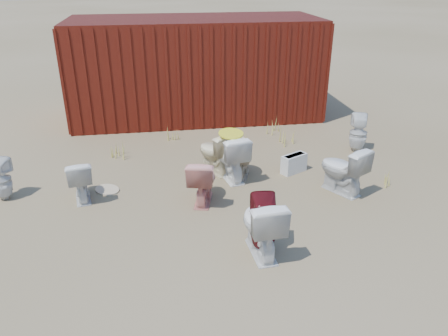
{
  "coord_description": "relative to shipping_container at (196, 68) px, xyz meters",
  "views": [
    {
      "loc": [
        -0.98,
        -5.72,
        3.52
      ],
      "look_at": [
        0.0,
        0.6,
        0.55
      ],
      "focal_mm": 35.0,
      "sensor_mm": 36.0,
      "label": 1
    }
  ],
  "objects": [
    {
      "name": "ground",
      "position": [
        0.0,
        -5.2,
        -1.2
      ],
      "size": [
        100.0,
        100.0,
        0.0
      ],
      "primitive_type": "plane",
      "color": "brown",
      "rests_on": "ground"
    },
    {
      "name": "shipping_container",
      "position": [
        0.0,
        0.0,
        0.0
      ],
      "size": [
        6.0,
        2.4,
        2.4
      ],
      "primitive_type": "cube",
      "color": "#460D0B",
      "rests_on": "ground"
    },
    {
      "name": "toilet_front_a",
      "position": [
        -2.33,
        -4.26,
        -0.84
      ],
      "size": [
        0.52,
        0.76,
        0.71
      ],
      "primitive_type": "imported",
      "rotation": [
        0.0,
        0.0,
        3.33
      ],
      "color": "silver",
      "rests_on": "ground"
    },
    {
      "name": "toilet_front_pink",
      "position": [
        -0.36,
        -4.65,
        -0.81
      ],
      "size": [
        0.6,
        0.84,
        0.77
      ],
      "primitive_type": "imported",
      "rotation": [
        0.0,
        0.0,
        2.9
      ],
      "color": "#E49084",
      "rests_on": "ground"
    },
    {
      "name": "toilet_front_c",
      "position": [
        0.25,
        -6.18,
        -0.77
      ],
      "size": [
        0.54,
        0.88,
        0.86
      ],
      "primitive_type": "imported",
      "rotation": [
        0.0,
        0.0,
        3.21
      ],
      "color": "white",
      "rests_on": "ground"
    },
    {
      "name": "toilet_front_maroon",
      "position": [
        0.3,
        -6.13,
        -0.79
      ],
      "size": [
        0.4,
        0.41,
        0.82
      ],
      "primitive_type": "imported",
      "rotation": [
        0.0,
        0.0,
        3.05
      ],
      "color": "#560E14",
      "rests_on": "ground"
    },
    {
      "name": "toilet_front_e",
      "position": [
        2.0,
        -4.68,
        -0.78
      ],
      "size": [
        0.82,
        0.95,
        0.84
      ],
      "primitive_type": "imported",
      "rotation": [
        0.0,
        0.0,
        3.67
      ],
      "color": "silver",
      "rests_on": "ground"
    },
    {
      "name": "toilet_back_a",
      "position": [
        -3.6,
        -4.07,
        -0.85
      ],
      "size": [
        0.39,
        0.4,
        0.71
      ],
      "primitive_type": "imported",
      "rotation": [
        0.0,
        0.0,
        2.88
      ],
      "color": "silver",
      "rests_on": "ground"
    },
    {
      "name": "toilet_back_beige_left",
      "position": [
        -0.01,
        -3.56,
        -0.8
      ],
      "size": [
        0.76,
        0.9,
        0.79
      ],
      "primitive_type": "imported",
      "rotation": [
        0.0,
        0.0,
        3.64
      ],
      "color": "beige",
      "rests_on": "ground"
    },
    {
      "name": "toilet_back_beige_right",
      "position": [
        0.45,
        -3.8,
        -0.87
      ],
      "size": [
        0.57,
        0.74,
        0.67
      ],
      "primitive_type": "imported",
      "rotation": [
        0.0,
        0.0,
        2.8
      ],
      "color": "beige",
      "rests_on": "ground"
    },
    {
      "name": "toilet_back_yellowlid",
      "position": [
        0.23,
        -3.88,
        -0.77
      ],
      "size": [
        0.64,
        0.92,
        0.86
      ],
      "primitive_type": "imported",
      "rotation": [
        0.0,
        0.0,
        3.35
      ],
      "color": "white",
      "rests_on": "ground"
    },
    {
      "name": "toilet_back_e",
      "position": [
        3.05,
        -3.01,
        -0.81
      ],
      "size": [
        0.46,
        0.46,
        0.79
      ],
      "primitive_type": "imported",
      "rotation": [
        0.0,
        0.0,
        2.79
      ],
      "color": "silver",
      "rests_on": "ground"
    },
    {
      "name": "yellow_lid",
      "position": [
        0.23,
        -3.88,
        -0.33
      ],
      "size": [
        0.43,
        0.54,
        0.02
      ],
      "primitive_type": "ellipsoid",
      "color": "yellow",
      "rests_on": "toilet_back_yellowlid"
    },
    {
      "name": "loose_tank",
      "position": [
        1.44,
        -3.81,
        -1.02
      ],
      "size": [
        0.54,
        0.41,
        0.35
      ],
      "primitive_type": "cube",
      "rotation": [
        0.0,
        0.0,
        0.49
      ],
      "color": "silver",
      "rests_on": "ground"
    },
    {
      "name": "loose_lid_near",
      "position": [
        0.69,
        -1.97,
        -1.19
      ],
      "size": [
        0.39,
        0.5,
        0.02
      ],
      "primitive_type": "ellipsoid",
      "rotation": [
        0.0,
        0.0,
        -0.02
      ],
      "color": "#C6B790",
      "rests_on": "ground"
    },
    {
      "name": "loose_lid_far",
      "position": [
        -1.95,
        -4.02,
        -1.19
      ],
      "size": [
        0.58,
        0.59,
        0.02
      ],
      "primitive_type": "ellipsoid",
      "rotation": [
        0.0,
        0.0,
        0.75
      ],
      "color": "#C1AE8C",
      "rests_on": "ground"
    },
    {
      "name": "weed_clump_a",
      "position": [
        -1.91,
        -2.57,
        -1.04
      ],
      "size": [
        0.36,
        0.36,
        0.31
      ],
      "primitive_type": "cone",
      "color": "#B9AC4A",
      "rests_on": "ground"
    },
    {
      "name": "weed_clump_b",
      "position": [
        0.64,
        -2.57,
        -1.05
      ],
      "size": [
        0.32,
        0.32,
        0.3
      ],
      "primitive_type": "cone",
      "color": "#B9AC4A",
      "rests_on": "ground"
    },
    {
      "name": "weed_clump_c",
      "position": [
        1.79,
        -2.4,
        -1.02
      ],
      "size": [
        0.36,
        0.36,
        0.37
      ],
      "primitive_type": "cone",
      "color": "#B9AC4A",
      "rests_on": "ground"
    },
    {
      "name": "weed_clump_d",
      "position": [
        -0.69,
        -1.7,
        -1.05
      ],
      "size": [
        0.3,
        0.3,
        0.29
      ],
      "primitive_type": "cone",
      "color": "#B9AC4A",
      "rests_on": "ground"
    },
    {
      "name": "weed_clump_e",
      "position": [
        1.59,
        -1.7,
        -1.04
      ],
      "size": [
        0.34,
        0.34,
        0.31
      ],
      "primitive_type": "cone",
      "color": "#B9AC4A",
      "rests_on": "ground"
    },
    {
      "name": "weed_clump_f",
      "position": [
        2.85,
        -4.58,
        -1.08
      ],
      "size": [
        0.28,
        0.28,
        0.23
      ],
      "primitive_type": "cone",
      "color": "#B9AC4A",
      "rests_on": "ground"
    }
  ]
}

